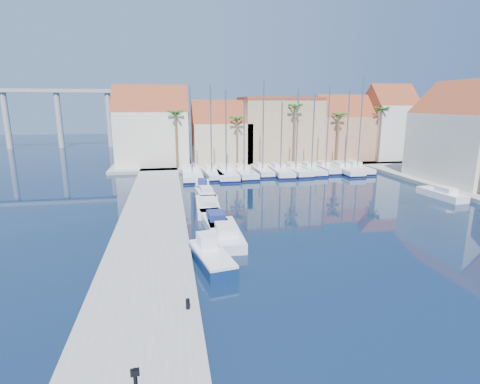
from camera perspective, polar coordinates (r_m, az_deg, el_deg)
The scene contains 34 objects.
ground at distance 23.58m, azimuth 8.54°, elevation -13.95°, with size 260.00×260.00×0.00m, color black.
quay_west at distance 34.89m, azimuth -13.22°, elevation -4.60°, with size 6.00×77.00×0.50m, color gray.
shore_north at distance 70.67m, azimuth 3.51°, elevation 4.66°, with size 54.00×16.00×0.50m, color gray.
bollard at distance 20.11m, azimuth -7.96°, elevation -16.53°, with size 0.22×0.22×0.54m, color black.
fishing_boat at distance 25.88m, azimuth -4.44°, elevation -9.71°, with size 2.81×5.78×1.94m.
motorboat_west_0 at distance 30.53m, azimuth -2.24°, elevation -6.32°, with size 2.38×7.26×1.40m.
motorboat_west_1 at distance 33.97m, azimuth -3.87°, elevation -4.30°, with size 2.36×6.24×1.40m.
motorboat_west_2 at distance 38.81m, azimuth -4.94°, elevation -2.08°, with size 2.57×7.19×1.40m.
motorboat_west_3 at distance 43.97m, azimuth -5.26°, elevation -0.26°, with size 2.20×5.80×1.40m.
motorboat_west_4 at distance 48.68m, azimuth -5.74°, elevation 1.04°, with size 2.16×5.47×1.40m.
motorboat_east_1 at distance 49.79m, azimuth 28.43°, elevation -0.23°, with size 2.52×6.28×1.40m.
sailboat_0 at distance 56.69m, azimuth -7.31°, elevation 2.80°, with size 3.13×10.98×13.36m.
sailboat_1 at distance 56.99m, azimuth -4.42°, elevation 2.97°, with size 3.02×9.01×13.42m.
sailboat_2 at distance 57.14m, azimuth -2.17°, elevation 2.98°, with size 3.27×11.04×12.75m.
sailboat_3 at distance 57.72m, azimuth 0.50°, elevation 3.09°, with size 2.90×10.03×11.37m.
sailboat_4 at distance 59.12m, azimuth 3.36°, elevation 3.38°, with size 2.37×8.39×14.21m.
sailboat_5 at distance 59.30m, azimuth 6.06°, elevation 3.28°, with size 3.08×9.92×11.05m.
sailboat_6 at distance 60.12m, azimuth 8.31°, elevation 3.38°, with size 3.05×9.70×12.94m.
sailboat_7 at distance 61.10m, azimuth 10.67°, elevation 3.45°, with size 2.38×8.74×12.34m.
sailboat_8 at distance 62.70m, azimuth 12.76°, elevation 3.64°, with size 2.21×8.11×13.59m.
sailboat_9 at distance 62.59m, azimuth 15.44°, elevation 3.42°, with size 2.65×10.01×12.98m.
sailboat_10 at distance 64.23m, azimuth 17.26°, elevation 3.59°, with size 2.78×9.07×14.93m.
building_0 at distance 66.93m, azimuth -13.26°, elevation 9.27°, with size 12.30×9.00×13.50m.
building_1 at distance 67.59m, azimuth -2.89°, elevation 8.59°, with size 10.30×8.00×11.00m.
building_2 at distance 70.83m, azimuth 5.96°, elevation 9.53°, with size 14.20×10.20×11.50m.
building_3 at distance 74.26m, azimuth 15.21°, elevation 9.00°, with size 10.30×8.00×12.00m.
building_4 at distance 77.67m, azimuth 21.65°, elevation 9.53°, with size 8.30×8.00×14.00m.
building_6 at distance 58.88m, azimuth 31.34°, elevation 7.22°, with size 9.00×14.30×13.50m.
palm_0 at distance 61.78m, azimuth -9.79°, elevation 11.50°, with size 2.60×2.60×10.15m.
palm_1 at distance 62.80m, azimuth -0.44°, elevation 10.85°, with size 2.60×2.60×9.15m.
palm_2 at distance 65.28m, azimuth 8.44°, elevation 12.46°, with size 2.60×2.60×11.15m.
palm_3 at distance 68.33m, azimuth 14.87°, elevation 11.01°, with size 2.60×2.60×9.65m.
palm_4 at distance 72.09m, azimuth 20.79°, elevation 11.44°, with size 2.60×2.60×10.65m.
viaduct at distance 106.62m, azimuth -28.71°, elevation 11.37°, with size 48.00×2.20×14.45m.
Camera 1 is at (-7.19, -19.74, 10.70)m, focal length 28.00 mm.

